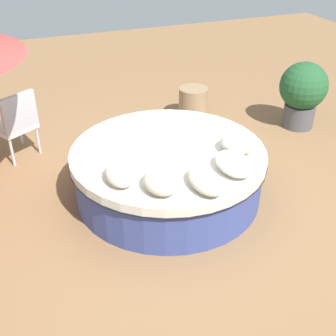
{
  "coord_description": "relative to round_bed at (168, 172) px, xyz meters",
  "views": [
    {
      "loc": [
        4.16,
        -1.61,
        3.14
      ],
      "look_at": [
        0.0,
        0.0,
        0.38
      ],
      "focal_mm": 46.26,
      "sensor_mm": 36.0,
      "label": 1
    }
  ],
  "objects": [
    {
      "name": "patio_chair",
      "position": [
        -1.62,
        -1.61,
        0.24
      ],
      "size": [
        0.7,
        0.7,
        0.98
      ],
      "rotation": [
        0.0,
        0.0,
        2.12
      ],
      "color": "#B7B7BC",
      "rests_on": "ground_plane"
    },
    {
      "name": "ground_plane",
      "position": [
        0.0,
        0.0,
        -0.32
      ],
      "size": [
        16.0,
        16.0,
        0.0
      ],
      "primitive_type": "plane",
      "color": "olive"
    },
    {
      "name": "side_table",
      "position": [
        -1.96,
        1.21,
        -0.07
      ],
      "size": [
        0.48,
        0.48,
        0.52
      ],
      "primitive_type": "cylinder",
      "color": "#997A56",
      "rests_on": "ground_plane"
    },
    {
      "name": "planter",
      "position": [
        -1.04,
        2.67,
        0.27
      ],
      "size": [
        0.74,
        0.74,
        1.06
      ],
      "color": "#4C4C51",
      "rests_on": "ground_plane"
    },
    {
      "name": "round_bed",
      "position": [
        0.0,
        0.0,
        0.0
      ],
      "size": [
        2.34,
        2.34,
        0.63
      ],
      "color": "#38478C",
      "rests_on": "ground_plane"
    },
    {
      "name": "throw_pillow_1",
      "position": [
        0.74,
        -0.37,
        0.41
      ],
      "size": [
        0.46,
        0.34,
        0.19
      ],
      "primitive_type": "ellipsoid",
      "color": "beige",
      "rests_on": "round_bed"
    },
    {
      "name": "throw_pillow_2",
      "position": [
        0.87,
        0.07,
        0.39
      ],
      "size": [
        0.56,
        0.32,
        0.16
      ],
      "primitive_type": "ellipsoid",
      "color": "beige",
      "rests_on": "round_bed"
    },
    {
      "name": "throw_pillow_3",
      "position": [
        0.69,
        0.5,
        0.4
      ],
      "size": [
        0.55,
        0.37,
        0.17
      ],
      "primitive_type": "ellipsoid",
      "color": "white",
      "rests_on": "round_bed"
    },
    {
      "name": "throw_pillow_0",
      "position": [
        0.45,
        -0.71,
        0.41
      ],
      "size": [
        0.46,
        0.3,
        0.19
      ],
      "primitive_type": "ellipsoid",
      "color": "silver",
      "rests_on": "round_bed"
    },
    {
      "name": "throw_pillow_4",
      "position": [
        0.32,
        0.75,
        0.41
      ],
      "size": [
        0.43,
        0.4,
        0.2
      ],
      "primitive_type": "ellipsoid",
      "color": "beige",
      "rests_on": "round_bed"
    }
  ]
}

